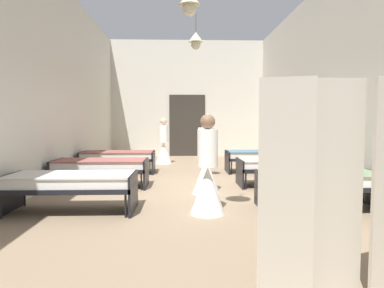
{
  "coord_description": "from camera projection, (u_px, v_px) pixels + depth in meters",
  "views": [
    {
      "loc": [
        -0.26,
        -6.98,
        1.37
      ],
      "look_at": [
        0.0,
        0.7,
        0.85
      ],
      "focal_mm": 31.46,
      "sensor_mm": 36.0,
      "label": 1
    }
  ],
  "objects": [
    {
      "name": "ground_plane",
      "position": [
        193.0,
        189.0,
        7.07
      ],
      "size": [
        6.53,
        13.15,
        0.1
      ],
      "primitive_type": "cube",
      "color": "#8C755B"
    },
    {
      "name": "bed_left_row_2",
      "position": [
        118.0,
        156.0,
        8.87
      ],
      "size": [
        1.9,
        0.84,
        0.57
      ],
      "color": "black",
      "rests_on": "ground"
    },
    {
      "name": "bed_right_row_2",
      "position": [
        262.0,
        156.0,
        8.99
      ],
      "size": [
        1.9,
        0.84,
        0.57
      ],
      "color": "black",
      "rests_on": "ground"
    },
    {
      "name": "nurse_mid_aisle",
      "position": [
        164.0,
        147.0,
        10.85
      ],
      "size": [
        0.52,
        0.52,
        1.49
      ],
      "rotation": [
        0.0,
        0.0,
        1.84
      ],
      "color": "white",
      "rests_on": "ground"
    },
    {
      "name": "bed_right_row_0",
      "position": [
        321.0,
        181.0,
        5.21
      ],
      "size": [
        1.9,
        0.84,
        0.57
      ],
      "color": "black",
      "rests_on": "ground"
    },
    {
      "name": "bed_right_row_1",
      "position": [
        284.0,
        165.0,
        7.1
      ],
      "size": [
        1.9,
        0.84,
        0.57
      ],
      "color": "black",
      "rests_on": "ground"
    },
    {
      "name": "nurse_near_aisle",
      "position": [
        208.0,
        178.0,
        4.95
      ],
      "size": [
        0.52,
        0.52,
        1.49
      ],
      "rotation": [
        0.0,
        0.0,
        1.89
      ],
      "color": "white",
      "rests_on": "ground"
    },
    {
      "name": "bed_left_row_1",
      "position": [
        101.0,
        166.0,
        6.97
      ],
      "size": [
        1.9,
        0.84,
        0.57
      ],
      "color": "black",
      "rests_on": "ground"
    },
    {
      "name": "room_shell",
      "position": [
        191.0,
        85.0,
        8.22
      ],
      "size": [
        6.33,
        12.75,
        4.52
      ],
      "color": "beige",
      "rests_on": "ground"
    },
    {
      "name": "privacy_screen",
      "position": [
        339.0,
        188.0,
        2.61
      ],
      "size": [
        1.25,
        0.16,
        1.7
      ],
      "rotation": [
        0.0,
        0.0,
        0.02
      ],
      "color": "#BCB29E",
      "rests_on": "ground"
    },
    {
      "name": "nurse_far_aisle",
      "position": [
        206.0,
        166.0,
        6.33
      ],
      "size": [
        0.52,
        0.52,
        1.49
      ],
      "rotation": [
        0.0,
        0.0,
        6.26
      ],
      "color": "white",
      "rests_on": "ground"
    },
    {
      "name": "bed_left_row_0",
      "position": [
        71.0,
        183.0,
        5.08
      ],
      "size": [
        1.9,
        0.84,
        0.57
      ],
      "color": "black",
      "rests_on": "ground"
    }
  ]
}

